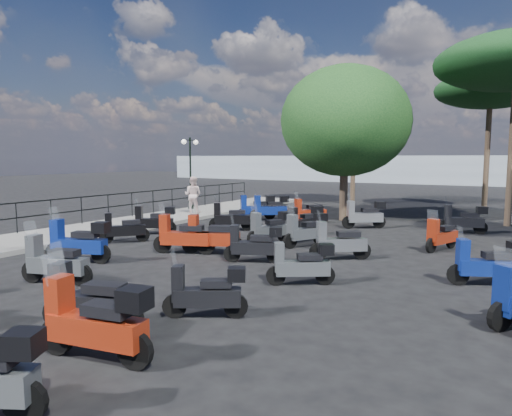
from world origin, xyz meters
The scene contains 32 objects.
ground centered at (0.00, 0.00, 0.00)m, with size 120.00×120.00×0.00m, color black.
sidewalk centered at (-6.50, 3.00, 0.07)m, with size 3.00×30.00×0.15m, color #615E5C.
railing centered at (-7.80, 2.80, 0.90)m, with size 0.04×26.04×1.10m.
lamp_post_2 centered at (-7.43, 10.00, 2.26)m, with size 0.38×1.08×3.70m.
pedestrian_far centered at (-6.18, 8.61, 1.03)m, with size 0.86×0.67×1.76m, color beige.
scooter_1 centered at (-1.32, -2.36, 0.49)m, with size 1.71×0.78×1.40m.
scooter_2 centered at (-2.63, -0.70, 0.56)m, with size 1.78×0.93×1.49m.
scooter_3 centered at (-3.81, 1.98, 0.45)m, with size 1.12×1.31×1.30m.
scooter_4 centered at (-4.08, 3.72, 0.51)m, with size 1.53×1.02×1.35m.
scooter_5 centered at (-2.85, 9.00, 0.55)m, with size 1.46×1.36×1.45m.
scooter_9 centered at (-0.98, 1.63, 0.51)m, with size 1.76×0.93×1.48m.
scooter_10 centered at (-2.16, 5.88, 0.48)m, with size 1.56×1.00×1.39m.
scooter_11 centered at (0.79, 6.31, 0.51)m, with size 0.92×1.60×1.36m.
scooter_13 centered at (2.64, -4.53, 0.56)m, with size 1.86×0.66×1.49m.
scooter_14 centered at (1.67, -3.84, 0.50)m, with size 1.76×0.80×1.44m.
scooter_15 centered at (1.43, 1.74, 0.49)m, with size 1.52×0.89×1.30m.
scooter_16 centered at (0.46, 4.34, 0.51)m, with size 0.93×1.58×1.35m.
scooter_17 centered at (-0.33, 9.14, 0.48)m, with size 1.22×1.37×1.38m.
scooter_19 centered at (2.90, -2.34, 0.46)m, with size 1.36×0.92×1.21m.
scooter_20 centered at (3.45, 0.41, 0.46)m, with size 1.35×0.99×1.23m.
scooter_21 centered at (3.26, 3.22, 0.48)m, with size 1.46×1.12×1.38m.
scooter_22 centered at (5.48, 6.00, 0.45)m, with size 0.77×1.56×1.29m.
scooter_23 centered at (2.14, 9.07, 0.53)m, with size 1.51×1.22×1.42m.
scooter_28 centered at (7.00, 2.47, 0.50)m, with size 1.55×0.92×1.32m.
scooter_29 centered at (5.68, 9.73, 0.52)m, with size 1.67×0.79×1.37m.
scooter_30 centered at (1.67, 4.51, 0.51)m, with size 0.93×1.58×1.35m.
scooter_31 centered at (-2.23, 9.18, 0.55)m, with size 1.46×1.36×1.45m.
scooter_32 centered at (-0.20, 2.01, 0.51)m, with size 1.76×0.93×1.48m.
broadleaf_tree centered at (0.56, 10.95, 4.41)m, with size 5.75×5.75×6.86m.
pine_0 centered at (5.75, 17.90, 6.23)m, with size 5.50×5.50×7.22m.
pine_2 centered at (-1.38, 17.81, 5.85)m, with size 6.31×6.31×6.97m.
distant_hills centered at (0.00, 45.00, 1.50)m, with size 70.00×8.00×3.00m, color gray.
Camera 1 is at (7.67, -8.60, 2.84)m, focal length 32.00 mm.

